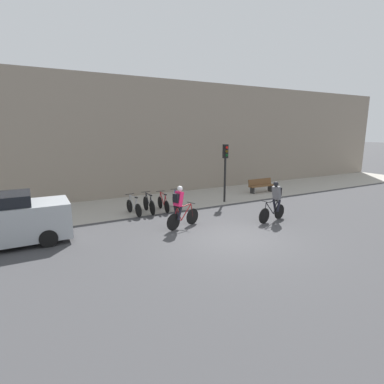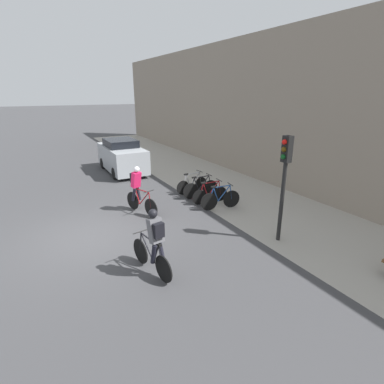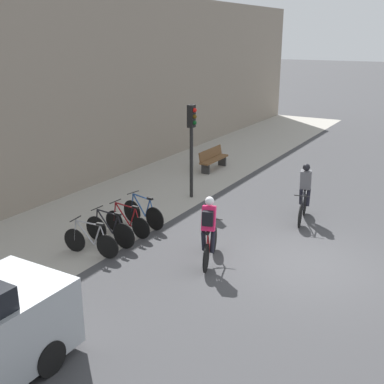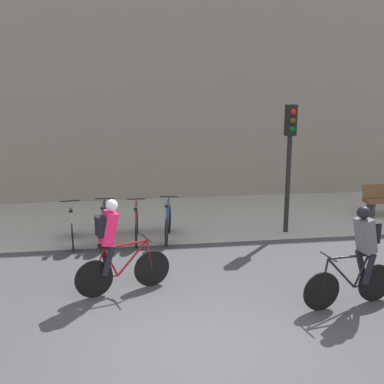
{
  "view_description": "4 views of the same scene",
  "coord_description": "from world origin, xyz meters",
  "px_view_note": "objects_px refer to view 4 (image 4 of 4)",
  "views": [
    {
      "loc": [
        -6.51,
        -8.63,
        3.99
      ],
      "look_at": [
        -0.14,
        3.08,
        1.24
      ],
      "focal_mm": 28.0,
      "sensor_mm": 36.0,
      "label": 1
    },
    {
      "loc": [
        9.12,
        -1.34,
        4.42
      ],
      "look_at": [
        -0.04,
        3.7,
        0.89
      ],
      "focal_mm": 28.0,
      "sensor_mm": 36.0,
      "label": 2
    },
    {
      "loc": [
        -10.84,
        -3.08,
        5.47
      ],
      "look_at": [
        0.14,
        3.35,
        1.3
      ],
      "focal_mm": 45.0,
      "sensor_mm": 36.0,
      "label": 3
    },
    {
      "loc": [
        -1.01,
        -6.29,
        3.91
      ],
      "look_at": [
        0.43,
        3.84,
        1.44
      ],
      "focal_mm": 45.0,
      "sensor_mm": 36.0,
      "label": 4
    }
  ],
  "objects_px": {
    "cyclist_pink": "(113,245)",
    "cyclist_grey": "(360,253)",
    "parked_bike_0": "(72,228)",
    "parked_bike_3": "(168,223)",
    "traffic_light_pole": "(290,145)",
    "parked_bike_2": "(136,225)",
    "parked_bike_1": "(104,225)"
  },
  "relations": [
    {
      "from": "cyclist_pink",
      "to": "parked_bike_2",
      "type": "height_order",
      "value": "cyclist_pink"
    },
    {
      "from": "cyclist_pink",
      "to": "parked_bike_1",
      "type": "bearing_deg",
      "value": 95.44
    },
    {
      "from": "parked_bike_1",
      "to": "traffic_light_pole",
      "type": "xyz_separation_m",
      "value": [
        4.59,
        0.11,
        1.85
      ]
    },
    {
      "from": "cyclist_pink",
      "to": "parked_bike_3",
      "type": "relative_size",
      "value": 1.09
    },
    {
      "from": "parked_bike_0",
      "to": "cyclist_pink",
      "type": "bearing_deg",
      "value": -70.25
    },
    {
      "from": "parked_bike_3",
      "to": "parked_bike_2",
      "type": "bearing_deg",
      "value": -179.88
    },
    {
      "from": "parked_bike_0",
      "to": "traffic_light_pole",
      "type": "height_order",
      "value": "traffic_light_pole"
    },
    {
      "from": "parked_bike_0",
      "to": "parked_bike_1",
      "type": "bearing_deg",
      "value": 0.1
    },
    {
      "from": "cyclist_pink",
      "to": "cyclist_grey",
      "type": "xyz_separation_m",
      "value": [
        4.22,
        -1.04,
        0.0
      ]
    },
    {
      "from": "parked_bike_0",
      "to": "parked_bike_2",
      "type": "distance_m",
      "value": 1.54
    },
    {
      "from": "cyclist_grey",
      "to": "parked_bike_2",
      "type": "relative_size",
      "value": 1.1
    },
    {
      "from": "cyclist_pink",
      "to": "traffic_light_pole",
      "type": "bearing_deg",
      "value": 35.01
    },
    {
      "from": "cyclist_pink",
      "to": "cyclist_grey",
      "type": "distance_m",
      "value": 4.35
    },
    {
      "from": "parked_bike_2",
      "to": "parked_bike_3",
      "type": "xyz_separation_m",
      "value": [
        0.77,
        0.0,
        0.02
      ]
    },
    {
      "from": "cyclist_grey",
      "to": "traffic_light_pole",
      "type": "relative_size",
      "value": 0.55
    },
    {
      "from": "cyclist_pink",
      "to": "parked_bike_3",
      "type": "bearing_deg",
      "value": 66.57
    },
    {
      "from": "cyclist_grey",
      "to": "parked_bike_2",
      "type": "distance_m",
      "value": 5.46
    },
    {
      "from": "cyclist_pink",
      "to": "traffic_light_pole",
      "type": "relative_size",
      "value": 0.55
    },
    {
      "from": "parked_bike_0",
      "to": "parked_bike_3",
      "type": "height_order",
      "value": "parked_bike_3"
    },
    {
      "from": "cyclist_pink",
      "to": "parked_bike_0",
      "type": "distance_m",
      "value": 3.14
    },
    {
      "from": "cyclist_grey",
      "to": "parked_bike_0",
      "type": "xyz_separation_m",
      "value": [
        -5.27,
        3.95,
        -0.55
      ]
    },
    {
      "from": "parked_bike_1",
      "to": "parked_bike_2",
      "type": "relative_size",
      "value": 1.05
    },
    {
      "from": "cyclist_pink",
      "to": "parked_bike_1",
      "type": "height_order",
      "value": "cyclist_pink"
    },
    {
      "from": "parked_bike_1",
      "to": "traffic_light_pole",
      "type": "distance_m",
      "value": 4.95
    },
    {
      "from": "cyclist_pink",
      "to": "parked_bike_3",
      "type": "height_order",
      "value": "cyclist_pink"
    },
    {
      "from": "parked_bike_2",
      "to": "parked_bike_1",
      "type": "bearing_deg",
      "value": 179.9
    },
    {
      "from": "parked_bike_0",
      "to": "parked_bike_1",
      "type": "relative_size",
      "value": 0.97
    },
    {
      "from": "cyclist_grey",
      "to": "parked_bike_0",
      "type": "bearing_deg",
      "value": 143.14
    },
    {
      "from": "cyclist_grey",
      "to": "traffic_light_pole",
      "type": "distance_m",
      "value": 4.27
    },
    {
      "from": "parked_bike_0",
      "to": "parked_bike_2",
      "type": "xyz_separation_m",
      "value": [
        1.54,
        -0.0,
        -0.01
      ]
    },
    {
      "from": "parked_bike_3",
      "to": "traffic_light_pole",
      "type": "height_order",
      "value": "traffic_light_pole"
    },
    {
      "from": "parked_bike_1",
      "to": "parked_bike_2",
      "type": "height_order",
      "value": "parked_bike_1"
    }
  ]
}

